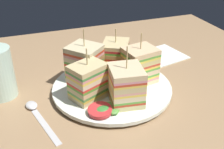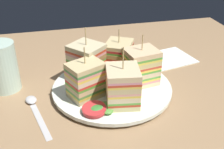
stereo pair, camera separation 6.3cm
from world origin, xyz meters
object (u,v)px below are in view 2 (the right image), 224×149
plate (112,88)px  sandwich_wedge_3 (119,58)px  sandwich_wedge_1 (123,86)px  sandwich_wedge_4 (87,62)px  drinking_glass (3,70)px  sandwich_wedge_0 (86,80)px  spoon (34,107)px  sandwich_wedge_2 (141,67)px  napkin (167,58)px

plate → sandwich_wedge_3: 8.18cm
plate → sandwich_wedge_1: sandwich_wedge_1 is taller
sandwich_wedge_4 → drinking_glass: sandwich_wedge_4 is taller
sandwich_wedge_0 → spoon: bearing=154.8°
sandwich_wedge_2 → sandwich_wedge_3: sandwich_wedge_2 is taller
sandwich_wedge_0 → drinking_glass: 20.12cm
napkin → drinking_glass: (-43.27, -5.74, 4.65)cm
plate → sandwich_wedge_2: bearing=-1.4°
sandwich_wedge_0 → napkin: bearing=5.9°
sandwich_wedge_2 → spoon: bearing=-4.2°
sandwich_wedge_2 → sandwich_wedge_1: bearing=37.1°
plate → sandwich_wedge_0: size_ratio=2.38×
sandwich_wedge_4 → spoon: sandwich_wedge_4 is taller
napkin → sandwich_wedge_3: bearing=-157.5°
sandwich_wedge_0 → napkin: sandwich_wedge_0 is taller
spoon → sandwich_wedge_2: bearing=-98.8°
sandwich_wedge_1 → sandwich_wedge_4: (-5.47, 11.47, 0.40)cm
sandwich_wedge_4 → napkin: size_ratio=0.93×
spoon → drinking_glass: (-6.25, 9.58, 4.52)cm
plate → spoon: plate is taller
sandwich_wedge_4 → spoon: size_ratio=0.84×
sandwich_wedge_4 → napkin: bearing=67.2°
sandwich_wedge_1 → plate: bearing=13.7°
sandwich_wedge_2 → sandwich_wedge_3: size_ratio=1.06×
sandwich_wedge_0 → sandwich_wedge_1: 8.02cm
sandwich_wedge_1 → drinking_glass: (-24.53, 13.77, -0.55)cm
sandwich_wedge_4 → spoon: 15.72cm
sandwich_wedge_0 → spoon: size_ratio=0.75×
drinking_glass → napkin: bearing=7.6°
sandwich_wedge_2 → sandwich_wedge_4: bearing=-32.6°
sandwich_wedge_2 → spoon: 25.12cm
sandwich_wedge_3 → drinking_glass: 27.06cm
plate → sandwich_wedge_1: bearing=-84.9°
spoon → napkin: 40.07cm
plate → sandwich_wedge_4: (-4.86, 4.72, 4.94)cm
sandwich_wedge_0 → sandwich_wedge_3: sandwich_wedge_0 is taller
drinking_glass → sandwich_wedge_3: bearing=-2.1°
plate → sandwich_wedge_0: (-6.26, -2.59, 4.52)cm
sandwich_wedge_1 → sandwich_wedge_3: sandwich_wedge_1 is taller
sandwich_wedge_4 → napkin: 26.11cm
napkin → sandwich_wedge_2: bearing=-134.2°
sandwich_wedge_2 → napkin: 18.82cm
sandwich_wedge_0 → sandwich_wedge_2: bearing=-14.5°
plate → spoon: bearing=-171.8°
sandwich_wedge_2 → napkin: (12.58, 12.92, -5.40)cm
sandwich_wedge_0 → sandwich_wedge_1: bearing=-56.2°
sandwich_wedge_0 → sandwich_wedge_1: (6.87, -4.15, 0.02)cm
sandwich_wedge_4 → drinking_glass: bearing=-138.1°
sandwich_wedge_1 → sandwich_wedge_2: (6.17, 6.58, 0.20)cm
plate → sandwich_wedge_3: size_ratio=2.41×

